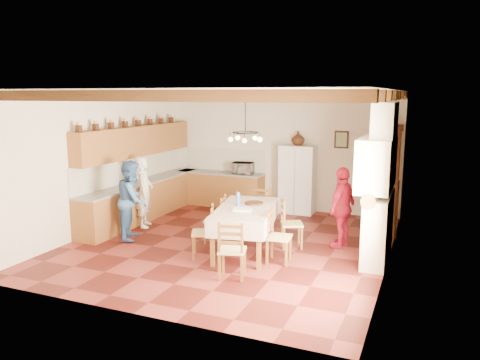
{
  "coord_description": "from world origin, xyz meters",
  "views": [
    {
      "loc": [
        3.6,
        -8.16,
        2.93
      ],
      "look_at": [
        0.1,
        0.3,
        1.25
      ],
      "focal_mm": 35.0,
      "sensor_mm": 36.0,
      "label": 1
    }
  ],
  "objects_px": {
    "chair_left_near": "(203,232)",
    "chair_left_far": "(215,219)",
    "chair_right_near": "(279,236)",
    "person_man": "(144,192)",
    "person_woman_red": "(342,207)",
    "dining_table": "(245,212)",
    "chair_end_far": "(259,211)",
    "refrigerator": "(298,179)",
    "hutch": "(387,179)",
    "chair_right_far": "(292,223)",
    "chair_end_near": "(232,249)",
    "microwave": "(243,168)",
    "person_woman_blue": "(133,200)"
  },
  "relations": [
    {
      "from": "chair_right_near",
      "to": "chair_end_near",
      "type": "height_order",
      "value": "same"
    },
    {
      "from": "chair_right_near",
      "to": "person_woman_red",
      "type": "xyz_separation_m",
      "value": [
        0.86,
        1.29,
        0.31
      ]
    },
    {
      "from": "chair_right_near",
      "to": "person_woman_blue",
      "type": "bearing_deg",
      "value": 81.23
    },
    {
      "from": "refrigerator",
      "to": "dining_table",
      "type": "distance_m",
      "value": 3.33
    },
    {
      "from": "person_man",
      "to": "chair_end_near",
      "type": "bearing_deg",
      "value": -146.96
    },
    {
      "from": "chair_left_near",
      "to": "chair_right_near",
      "type": "bearing_deg",
      "value": 77.4
    },
    {
      "from": "hutch",
      "to": "chair_end_far",
      "type": "distance_m",
      "value": 2.84
    },
    {
      "from": "chair_right_near",
      "to": "chair_end_near",
      "type": "distance_m",
      "value": 1.07
    },
    {
      "from": "chair_right_near",
      "to": "dining_table",
      "type": "bearing_deg",
      "value": 62.62
    },
    {
      "from": "chair_end_near",
      "to": "person_woman_blue",
      "type": "xyz_separation_m",
      "value": [
        -2.72,
        1.16,
        0.33
      ]
    },
    {
      "from": "refrigerator",
      "to": "chair_left_far",
      "type": "xyz_separation_m",
      "value": [
        -0.86,
        -3.04,
        -0.37
      ]
    },
    {
      "from": "hutch",
      "to": "chair_end_near",
      "type": "height_order",
      "value": "hutch"
    },
    {
      "from": "chair_left_far",
      "to": "microwave",
      "type": "height_order",
      "value": "microwave"
    },
    {
      "from": "person_man",
      "to": "microwave",
      "type": "xyz_separation_m",
      "value": [
        1.36,
        2.51,
        0.25
      ]
    },
    {
      "from": "chair_right_near",
      "to": "chair_right_far",
      "type": "height_order",
      "value": "same"
    },
    {
      "from": "person_woman_blue",
      "to": "chair_left_near",
      "type": "bearing_deg",
      "value": -127.36
    },
    {
      "from": "person_man",
      "to": "person_woman_red",
      "type": "xyz_separation_m",
      "value": [
        4.34,
        0.24,
        -0.01
      ]
    },
    {
      "from": "chair_right_near",
      "to": "person_man",
      "type": "bearing_deg",
      "value": 68.18
    },
    {
      "from": "hutch",
      "to": "person_woman_red",
      "type": "xyz_separation_m",
      "value": [
        -0.67,
        -1.5,
        -0.35
      ]
    },
    {
      "from": "hutch",
      "to": "chair_left_near",
      "type": "xyz_separation_m",
      "value": [
        -2.89,
        -3.06,
        -0.66
      ]
    },
    {
      "from": "chair_right_near",
      "to": "microwave",
      "type": "height_order",
      "value": "microwave"
    },
    {
      "from": "hutch",
      "to": "chair_end_far",
      "type": "height_order",
      "value": "hutch"
    },
    {
      "from": "chair_end_near",
      "to": "person_man",
      "type": "xyz_separation_m",
      "value": [
        -3.0,
        2.0,
        0.32
      ]
    },
    {
      "from": "dining_table",
      "to": "chair_end_near",
      "type": "bearing_deg",
      "value": -77.46
    },
    {
      "from": "chair_right_near",
      "to": "person_man",
      "type": "height_order",
      "value": "person_man"
    },
    {
      "from": "chair_left_far",
      "to": "person_woman_red",
      "type": "bearing_deg",
      "value": 93.2
    },
    {
      "from": "chair_left_far",
      "to": "chair_right_near",
      "type": "xyz_separation_m",
      "value": [
        1.53,
        -0.6,
        0.0
      ]
    },
    {
      "from": "refrigerator",
      "to": "chair_left_near",
      "type": "bearing_deg",
      "value": -100.33
    },
    {
      "from": "person_man",
      "to": "chair_right_near",
      "type": "bearing_deg",
      "value": -129.97
    },
    {
      "from": "chair_right_far",
      "to": "person_man",
      "type": "xyz_separation_m",
      "value": [
        -3.45,
        0.13,
        0.32
      ]
    },
    {
      "from": "chair_right_near",
      "to": "chair_end_far",
      "type": "height_order",
      "value": "same"
    },
    {
      "from": "chair_right_far",
      "to": "dining_table",
      "type": "bearing_deg",
      "value": 105.68
    },
    {
      "from": "refrigerator",
      "to": "chair_right_near",
      "type": "xyz_separation_m",
      "value": [
        0.67,
        -3.65,
        -0.37
      ]
    },
    {
      "from": "hutch",
      "to": "chair_end_far",
      "type": "xyz_separation_m",
      "value": [
        -2.48,
        -1.22,
        -0.66
      ]
    },
    {
      "from": "refrigerator",
      "to": "chair_left_far",
      "type": "distance_m",
      "value": 3.19
    },
    {
      "from": "chair_end_far",
      "to": "person_man",
      "type": "height_order",
      "value": "person_man"
    },
    {
      "from": "chair_right_near",
      "to": "person_man",
      "type": "distance_m",
      "value": 3.65
    },
    {
      "from": "chair_left_near",
      "to": "person_woman_blue",
      "type": "distance_m",
      "value": 1.94
    },
    {
      "from": "chair_left_near",
      "to": "chair_end_far",
      "type": "height_order",
      "value": "same"
    },
    {
      "from": "chair_right_near",
      "to": "person_woman_blue",
      "type": "relative_size",
      "value": 0.59
    },
    {
      "from": "chair_right_near",
      "to": "person_woman_blue",
      "type": "xyz_separation_m",
      "value": [
        -3.2,
        0.21,
        0.33
      ]
    },
    {
      "from": "chair_right_near",
      "to": "chair_left_far",
      "type": "bearing_deg",
      "value": 63.46
    },
    {
      "from": "microwave",
      "to": "chair_end_near",
      "type": "bearing_deg",
      "value": -78.42
    },
    {
      "from": "hutch",
      "to": "person_woman_blue",
      "type": "height_order",
      "value": "hutch"
    },
    {
      "from": "chair_left_near",
      "to": "chair_end_far",
      "type": "distance_m",
      "value": 1.88
    },
    {
      "from": "chair_right_near",
      "to": "microwave",
      "type": "distance_m",
      "value": 4.18
    },
    {
      "from": "chair_right_near",
      "to": "chair_end_far",
      "type": "relative_size",
      "value": 1.0
    },
    {
      "from": "chair_left_far",
      "to": "chair_right_far",
      "type": "distance_m",
      "value": 1.53
    },
    {
      "from": "chair_left_near",
      "to": "chair_left_far",
      "type": "height_order",
      "value": "same"
    },
    {
      "from": "person_woman_red",
      "to": "dining_table",
      "type": "bearing_deg",
      "value": -43.7
    }
  ]
}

